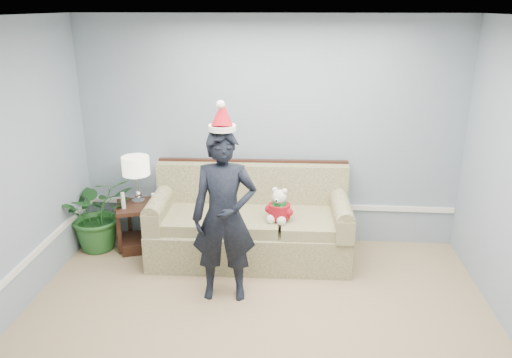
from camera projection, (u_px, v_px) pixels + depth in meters
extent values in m
cube|color=white|center=(247.00, 17.00, 3.06)|extent=(4.50, 5.00, 0.02)
cube|color=#8397A7|center=(269.00, 133.00, 5.87)|extent=(4.50, 0.02, 2.70)
cube|color=white|center=(268.00, 205.00, 6.15)|extent=(4.48, 0.03, 0.06)
cube|color=#505C2B|center=(250.00, 240.00, 5.76)|extent=(2.27, 1.02, 0.43)
cube|color=#505C2B|center=(188.00, 218.00, 5.67)|extent=(0.68, 0.79, 0.13)
cube|color=#505C2B|center=(249.00, 220.00, 5.61)|extent=(0.68, 0.79, 0.13)
cube|color=#505C2B|center=(311.00, 222.00, 5.56)|extent=(0.68, 0.79, 0.13)
cube|color=#505C2B|center=(252.00, 188.00, 5.93)|extent=(2.25, 0.27, 0.60)
cube|color=black|center=(253.00, 162.00, 5.90)|extent=(2.24, 0.13, 0.05)
cube|color=#505C2B|center=(161.00, 210.00, 5.72)|extent=(0.22, 0.97, 0.26)
cube|color=#505C2B|center=(341.00, 216.00, 5.56)|extent=(0.22, 0.97, 0.26)
cube|color=#351B13|center=(142.00, 206.00, 5.88)|extent=(0.71, 0.65, 0.05)
cube|color=#351B13|center=(145.00, 242.00, 6.04)|extent=(0.63, 0.58, 0.13)
cube|color=#351B13|center=(119.00, 232.00, 5.81)|extent=(0.06, 0.06, 0.56)
cube|color=#351B13|center=(158.00, 233.00, 5.77)|extent=(0.06, 0.06, 0.56)
cube|color=#351B13|center=(129.00, 219.00, 6.16)|extent=(0.06, 0.06, 0.56)
cube|color=#351B13|center=(167.00, 220.00, 6.13)|extent=(0.06, 0.06, 0.56)
cylinder|color=silver|center=(139.00, 201.00, 5.93)|extent=(0.15, 0.15, 0.03)
sphere|color=silver|center=(138.00, 194.00, 5.90)|extent=(0.09, 0.09, 0.09)
cylinder|color=silver|center=(137.00, 183.00, 5.85)|extent=(0.02, 0.02, 0.32)
cylinder|color=white|center=(136.00, 166.00, 5.78)|extent=(0.32, 0.32, 0.22)
cylinder|color=silver|center=(123.00, 204.00, 5.73)|extent=(0.05, 0.05, 0.11)
cylinder|color=white|center=(123.00, 196.00, 5.70)|extent=(0.04, 0.04, 0.09)
cylinder|color=silver|center=(154.00, 205.00, 5.70)|extent=(0.05, 0.05, 0.11)
cylinder|color=white|center=(153.00, 197.00, 5.67)|extent=(0.04, 0.04, 0.09)
imported|color=#235C25|center=(98.00, 213.00, 5.91)|extent=(1.08, 1.05, 0.91)
imported|color=black|center=(224.00, 217.00, 4.78)|extent=(0.65, 0.46, 1.72)
cylinder|color=white|center=(222.00, 128.00, 4.49)|extent=(0.26, 0.26, 0.05)
cone|color=red|center=(222.00, 114.00, 4.47)|extent=(0.22, 0.28, 0.29)
sphere|color=white|center=(221.00, 104.00, 4.36)|extent=(0.08, 0.08, 0.08)
sphere|color=white|center=(279.00, 211.00, 5.42)|extent=(0.22, 0.22, 0.22)
cylinder|color=red|center=(279.00, 211.00, 5.42)|extent=(0.30, 0.30, 0.16)
cylinder|color=#106523|center=(280.00, 203.00, 5.39)|extent=(0.20, 0.20, 0.03)
sphere|color=white|center=(273.00, 220.00, 5.35)|extent=(0.10, 0.10, 0.10)
sphere|color=white|center=(285.00, 221.00, 5.34)|extent=(0.10, 0.10, 0.10)
sphere|color=white|center=(280.00, 197.00, 5.36)|extent=(0.16, 0.16, 0.16)
sphere|color=black|center=(279.00, 201.00, 5.27)|extent=(0.02, 0.02, 0.02)
sphere|color=white|center=(275.00, 190.00, 5.35)|extent=(0.06, 0.06, 0.06)
sphere|color=white|center=(285.00, 191.00, 5.34)|extent=(0.06, 0.06, 0.06)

